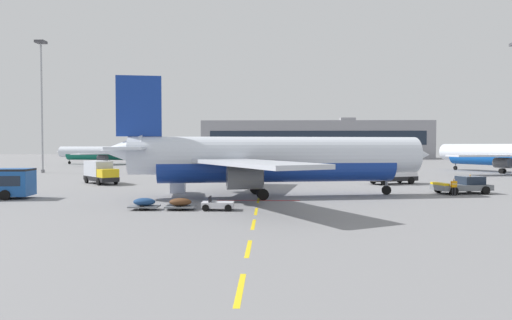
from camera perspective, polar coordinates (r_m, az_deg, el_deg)
ground at (r=65.29m, az=20.42°, el=-2.93°), size 400.00×400.00×0.00m
apron_paint_markings at (r=59.88m, az=0.67°, el=-3.23°), size 8.00×97.01×0.01m
airliner_foreground at (r=47.01m, az=2.05°, el=0.18°), size 34.74×34.13×12.20m
pushback_tug at (r=55.14m, az=24.56°, el=-2.91°), size 6.48×4.20×2.08m
airliner_mid_left at (r=133.85m, az=-18.81°, el=0.85°), size 27.86×27.38×9.78m
airliner_far_center at (r=99.41m, az=28.72°, el=0.62°), size 28.28×29.90×11.01m
fuel_service_truck at (r=65.32m, az=16.87°, el=-1.45°), size 7.37×5.01×3.14m
ground_power_truck at (r=66.44m, az=-18.95°, el=-1.41°), size 6.44×6.83×3.14m
baggage_train at (r=38.04m, az=-9.42°, el=-5.42°), size 8.61×1.59×1.14m
ground_crew_worker at (r=52.46m, az=23.57°, el=-3.00°), size 0.71×0.31×1.77m
uld_cargo_container at (r=51.76m, az=-9.77°, el=-3.18°), size 1.72×1.68×1.60m
apron_light_mast_near at (r=97.76m, az=-25.31°, el=7.83°), size 1.80×1.80×25.43m
terminal_satellite at (r=185.89m, az=7.33°, el=2.49°), size 88.80×25.14×16.37m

